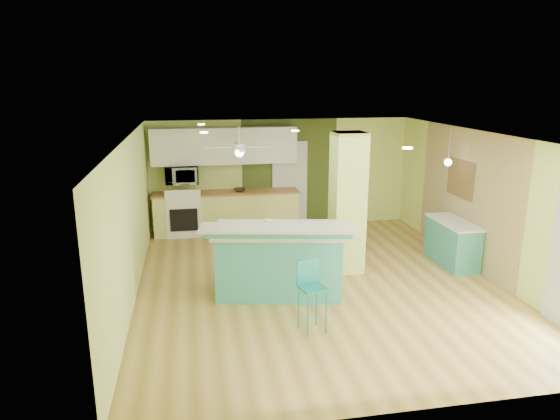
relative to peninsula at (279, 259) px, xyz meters
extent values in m
cube|color=olive|center=(0.72, 0.30, -0.58)|extent=(6.00, 7.00, 0.01)
cube|color=white|center=(0.72, 0.30, 1.93)|extent=(6.00, 7.00, 0.01)
cube|color=#DAEA7D|center=(0.72, 3.80, 0.67)|extent=(6.00, 0.01, 2.50)
cube|color=#DAEA7D|center=(0.72, -3.21, 0.67)|extent=(6.00, 0.01, 2.50)
cube|color=#DAEA7D|center=(-2.28, 0.30, 0.67)|extent=(0.01, 7.00, 2.50)
cube|color=#DAEA7D|center=(3.73, 0.30, 0.67)|extent=(0.01, 7.00, 2.50)
cube|color=#9A8258|center=(3.71, 0.90, 0.67)|extent=(0.02, 3.40, 2.50)
cube|color=#435020|center=(0.92, 3.78, 0.67)|extent=(2.20, 0.02, 2.50)
cube|color=silver|center=(0.92, 3.76, 0.42)|extent=(0.82, 0.05, 2.00)
cube|color=#C5DC66|center=(1.37, 0.80, 0.67)|extent=(0.55, 0.55, 2.50)
cube|color=#E7E579|center=(-0.58, 3.50, -0.13)|extent=(3.20, 0.60, 0.90)
cube|color=#986334|center=(-0.58, 3.50, 0.34)|extent=(3.25, 0.63, 0.04)
cube|color=white|center=(-1.53, 3.50, -0.13)|extent=(0.76, 0.64, 0.90)
cube|color=black|center=(-1.53, 3.17, -0.16)|extent=(0.59, 0.02, 0.50)
cube|color=white|center=(-1.53, 3.20, 0.41)|extent=(0.76, 0.06, 0.18)
cube|color=white|center=(-0.58, 3.62, 1.37)|extent=(3.20, 0.34, 0.80)
imported|color=white|center=(-1.53, 3.50, 0.77)|extent=(0.70, 0.48, 0.39)
cylinder|color=white|center=(-0.38, 2.30, 1.72)|extent=(0.03, 0.03, 0.40)
cylinder|color=white|center=(-0.38, 2.30, 1.52)|extent=(0.24, 0.24, 0.10)
sphere|color=white|center=(-0.38, 2.30, 1.40)|extent=(0.18, 0.18, 0.18)
cylinder|color=silver|center=(3.37, 1.05, 1.61)|extent=(0.01, 0.01, 0.62)
sphere|color=white|center=(3.37, 1.05, 1.30)|extent=(0.14, 0.14, 0.14)
cube|color=brown|center=(3.69, 1.10, 0.97)|extent=(0.03, 0.90, 0.70)
cube|color=teal|center=(0.00, 0.02, -0.06)|extent=(2.09, 1.32, 1.03)
cube|color=beige|center=(0.00, 0.02, 0.48)|extent=(2.22, 1.46, 0.06)
cube|color=teal|center=(-0.08, -0.43, 0.58)|extent=(2.18, 0.57, 0.15)
cube|color=beige|center=(-0.08, -0.43, 0.65)|extent=(2.39, 0.92, 0.05)
cylinder|color=teal|center=(0.12, -1.52, -0.26)|extent=(0.02, 0.02, 0.63)
cylinder|color=teal|center=(0.39, -1.45, -0.26)|extent=(0.02, 0.02, 0.63)
cylinder|color=teal|center=(0.06, -1.25, -0.26)|extent=(0.02, 0.02, 0.63)
cylinder|color=teal|center=(0.33, -1.18, -0.26)|extent=(0.02, 0.02, 0.63)
cube|color=teal|center=(0.22, -1.35, 0.06)|extent=(0.40, 0.40, 0.03)
cube|color=teal|center=(0.19, -1.21, 0.25)|extent=(0.33, 0.10, 0.35)
cube|color=teal|center=(3.42, 0.74, -0.18)|extent=(0.51, 1.23, 0.79)
cube|color=white|center=(3.42, 0.74, 0.23)|extent=(0.55, 1.28, 0.04)
imported|color=#3A2518|center=(-0.28, 3.47, 0.40)|extent=(0.28, 0.28, 0.07)
cylinder|color=yellow|center=(-0.18, -0.05, 0.59)|extent=(0.13, 0.13, 0.17)
camera|label=1|loc=(-1.32, -7.41, 2.79)|focal=32.00mm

